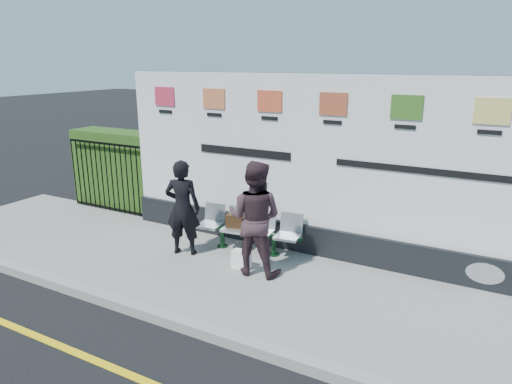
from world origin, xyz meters
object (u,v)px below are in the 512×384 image
bench (248,240)px  billboard (331,181)px  woman_right (255,218)px  woman_left (183,208)px

bench → billboard: bearing=15.2°
woman_right → billboard: bearing=-130.8°
billboard → woman_right: 1.47m
billboard → bench: 1.77m
billboard → woman_right: (-0.79, -1.17, -0.41)m
bench → woman_right: woman_right is taller
woman_left → woman_right: 1.42m
billboard → woman_right: bearing=-124.0°
woman_left → woman_right: (1.42, -0.07, 0.07)m
billboard → woman_left: size_ratio=4.88×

